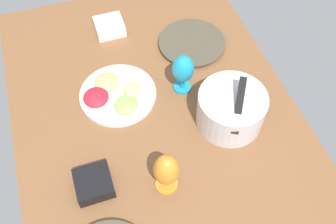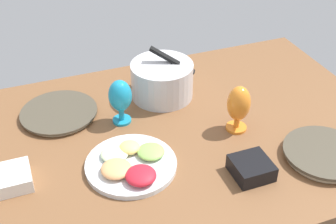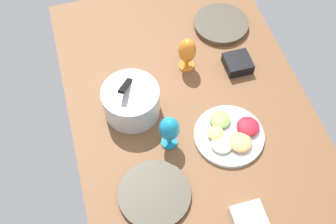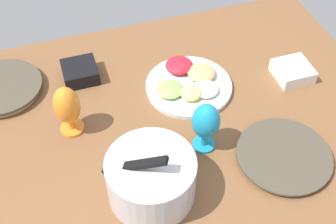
{
  "view_description": "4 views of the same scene",
  "coord_description": "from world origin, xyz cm",
  "px_view_note": "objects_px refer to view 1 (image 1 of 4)",
  "views": [
    {
      "loc": [
        73.29,
        -21.29,
        117.6
      ],
      "look_at": [
        0.63,
        2.91,
        7.86
      ],
      "focal_mm": 40.88,
      "sensor_mm": 36.0,
      "label": 1
    },
    {
      "loc": [
        -44.51,
        -115.34,
        97.99
      ],
      "look_at": [
        0.09,
        2.73,
        7.86
      ],
      "focal_mm": 47.89,
      "sensor_mm": 36.0,
      "label": 2
    },
    {
      "loc": [
        -97.17,
        37.4,
        157.65
      ],
      "look_at": [
        -4.02,
        11.36,
        7.86
      ],
      "focal_mm": 46.16,
      "sensor_mm": 36.0,
      "label": 3
    },
    {
      "loc": [
        21.8,
        88.89,
        106.1
      ],
      "look_at": [
        -5.51,
        3.95,
        7.86
      ],
      "focal_mm": 46.99,
      "sensor_mm": 36.0,
      "label": 4
    }
  ],
  "objects_px": {
    "dinner_plate_left": "(192,43)",
    "mixing_bowl": "(231,108)",
    "fruit_platter": "(116,93)",
    "hurricane_glass_blue": "(183,70)",
    "square_bowl_black": "(94,183)",
    "square_bowl_white": "(109,26)",
    "hurricane_glass_orange": "(166,171)"
  },
  "relations": [
    {
      "from": "dinner_plate_left",
      "to": "mixing_bowl",
      "type": "xyz_separation_m",
      "value": [
        0.41,
        -0.01,
        0.06
      ]
    },
    {
      "from": "dinner_plate_left",
      "to": "fruit_platter",
      "type": "distance_m",
      "value": 0.41
    },
    {
      "from": "hurricane_glass_blue",
      "to": "square_bowl_black",
      "type": "height_order",
      "value": "hurricane_glass_blue"
    },
    {
      "from": "mixing_bowl",
      "to": "dinner_plate_left",
      "type": "bearing_deg",
      "value": 179.04
    },
    {
      "from": "mixing_bowl",
      "to": "fruit_platter",
      "type": "relative_size",
      "value": 0.84
    },
    {
      "from": "square_bowl_black",
      "to": "square_bowl_white",
      "type": "xyz_separation_m",
      "value": [
        -0.71,
        0.22,
        -0.0
      ]
    },
    {
      "from": "mixing_bowl",
      "to": "fruit_platter",
      "type": "xyz_separation_m",
      "value": [
        -0.24,
        -0.36,
        -0.06
      ]
    },
    {
      "from": "hurricane_glass_orange",
      "to": "square_bowl_white",
      "type": "distance_m",
      "value": 0.78
    },
    {
      "from": "dinner_plate_left",
      "to": "hurricane_glass_blue",
      "type": "bearing_deg",
      "value": -29.5
    },
    {
      "from": "dinner_plate_left",
      "to": "square_bowl_black",
      "type": "xyz_separation_m",
      "value": [
        0.51,
        -0.53,
        0.02
      ]
    },
    {
      "from": "dinner_plate_left",
      "to": "square_bowl_white",
      "type": "distance_m",
      "value": 0.37
    },
    {
      "from": "hurricane_glass_orange",
      "to": "square_bowl_black",
      "type": "relative_size",
      "value": 1.49
    },
    {
      "from": "mixing_bowl",
      "to": "square_bowl_white",
      "type": "xyz_separation_m",
      "value": [
        -0.6,
        -0.3,
        -0.05
      ]
    },
    {
      "from": "dinner_plate_left",
      "to": "hurricane_glass_orange",
      "type": "xyz_separation_m",
      "value": [
        0.58,
        -0.31,
        0.09
      ]
    },
    {
      "from": "square_bowl_black",
      "to": "square_bowl_white",
      "type": "distance_m",
      "value": 0.74
    },
    {
      "from": "fruit_platter",
      "to": "square_bowl_black",
      "type": "xyz_separation_m",
      "value": [
        0.34,
        -0.16,
        0.01
      ]
    },
    {
      "from": "hurricane_glass_blue",
      "to": "square_bowl_white",
      "type": "xyz_separation_m",
      "value": [
        -0.4,
        -0.19,
        -0.08
      ]
    },
    {
      "from": "square_bowl_black",
      "to": "square_bowl_white",
      "type": "bearing_deg",
      "value": 162.68
    },
    {
      "from": "hurricane_glass_blue",
      "to": "dinner_plate_left",
      "type": "bearing_deg",
      "value": 150.5
    },
    {
      "from": "mixing_bowl",
      "to": "hurricane_glass_orange",
      "type": "height_order",
      "value": "mixing_bowl"
    },
    {
      "from": "hurricane_glass_blue",
      "to": "hurricane_glass_orange",
      "type": "xyz_separation_m",
      "value": [
        0.37,
        -0.19,
        -0.0
      ]
    },
    {
      "from": "mixing_bowl",
      "to": "hurricane_glass_blue",
      "type": "distance_m",
      "value": 0.23
    },
    {
      "from": "hurricane_glass_blue",
      "to": "square_bowl_white",
      "type": "height_order",
      "value": "hurricane_glass_blue"
    },
    {
      "from": "fruit_platter",
      "to": "hurricane_glass_blue",
      "type": "bearing_deg",
      "value": 80.63
    },
    {
      "from": "dinner_plate_left",
      "to": "hurricane_glass_blue",
      "type": "xyz_separation_m",
      "value": [
        0.21,
        -0.12,
        0.09
      ]
    },
    {
      "from": "hurricane_glass_blue",
      "to": "hurricane_glass_orange",
      "type": "bearing_deg",
      "value": -26.82
    },
    {
      "from": "fruit_platter",
      "to": "square_bowl_black",
      "type": "bearing_deg",
      "value": -25.0
    },
    {
      "from": "hurricane_glass_orange",
      "to": "square_bowl_black",
      "type": "distance_m",
      "value": 0.25
    },
    {
      "from": "square_bowl_black",
      "to": "dinner_plate_left",
      "type": "bearing_deg",
      "value": 133.86
    },
    {
      "from": "hurricane_glass_orange",
      "to": "square_bowl_white",
      "type": "xyz_separation_m",
      "value": [
        -0.77,
        -0.01,
        -0.08
      ]
    },
    {
      "from": "dinner_plate_left",
      "to": "hurricane_glass_orange",
      "type": "bearing_deg",
      "value": -27.8
    },
    {
      "from": "fruit_platter",
      "to": "hurricane_glass_orange",
      "type": "height_order",
      "value": "hurricane_glass_orange"
    }
  ]
}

